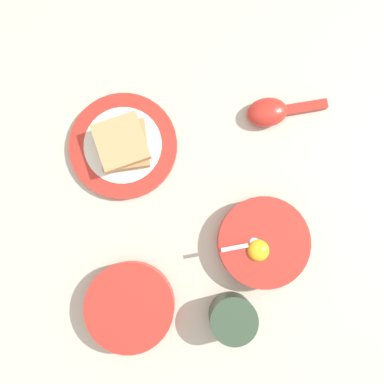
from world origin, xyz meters
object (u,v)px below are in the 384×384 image
at_px(toast_sandwich, 123,144).
at_px(congee_bowl, 130,306).
at_px(drinking_cup, 233,318).
at_px(soup_spoon, 272,112).
at_px(egg_bowl, 263,242).
at_px(toast_plate, 124,144).

relative_size(toast_sandwich, congee_bowl, 0.80).
relative_size(congee_bowl, drinking_cup, 1.95).
bearing_deg(soup_spoon, egg_bowl, -55.94).
bearing_deg(egg_bowl, drinking_cup, -74.19).
distance_m(soup_spoon, congee_bowl, 0.45).
bearing_deg(toast_sandwich, congee_bowl, -46.94).
relative_size(soup_spoon, congee_bowl, 0.90).
relative_size(toast_plate, soup_spoon, 1.44).
relative_size(soup_spoon, drinking_cup, 1.76).
relative_size(egg_bowl, toast_sandwich, 1.30).
relative_size(egg_bowl, congee_bowl, 1.04).
bearing_deg(congee_bowl, toast_plate, 133.29).
height_order(toast_sandwich, soup_spoon, toast_sandwich).
distance_m(toast_plate, congee_bowl, 0.30).
bearing_deg(congee_bowl, egg_bowl, 65.07).
bearing_deg(soup_spoon, drinking_cup, -62.60).
distance_m(toast_sandwich, congee_bowl, 0.30).
distance_m(congee_bowl, drinking_cup, 0.19).
distance_m(toast_sandwich, drinking_cup, 0.38).
bearing_deg(toast_sandwich, toast_plate, 148.18).
bearing_deg(drinking_cup, toast_sandwich, 162.22).
height_order(egg_bowl, congee_bowl, egg_bowl).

